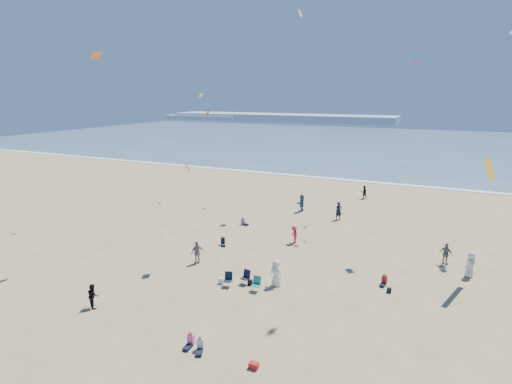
% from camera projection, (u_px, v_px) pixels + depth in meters
% --- Properties ---
extents(ground, '(220.00, 220.00, 0.00)m').
position_uv_depth(ground, '(158.00, 344.00, 20.94)').
color(ground, tan).
rests_on(ground, ground).
extents(ocean, '(220.00, 100.00, 0.06)m').
position_uv_depth(ocean, '(388.00, 144.00, 104.68)').
color(ocean, '#476B84').
rests_on(ocean, ground).
extents(surf_line, '(220.00, 1.20, 0.08)m').
position_uv_depth(surf_line, '(346.00, 180.00, 60.60)').
color(surf_line, white).
rests_on(surf_line, ground).
extents(headland_far, '(110.00, 20.00, 3.20)m').
position_uv_depth(headland_far, '(280.00, 117.00, 194.85)').
color(headland_far, '#7A8EA8').
rests_on(headland_far, ground).
extents(headland_near, '(40.00, 14.00, 2.00)m').
position_uv_depth(headland_near, '(204.00, 117.00, 206.87)').
color(headland_near, '#7A8EA8').
rests_on(headland_near, ground).
extents(standing_flyers, '(36.82, 41.84, 1.95)m').
position_uv_depth(standing_flyers, '(305.00, 252.00, 30.75)').
color(standing_flyers, '#2F5881').
rests_on(standing_flyers, ground).
extents(seated_group, '(15.42, 19.76, 0.84)m').
position_uv_depth(seated_group, '(252.00, 271.00, 28.59)').
color(seated_group, silver).
rests_on(seated_group, ground).
extents(chair_cluster, '(2.69, 1.51, 1.00)m').
position_uv_depth(chair_cluster, '(243.00, 281.00, 26.91)').
color(chair_cluster, black).
rests_on(chair_cluster, ground).
extents(white_tote, '(0.35, 0.20, 0.40)m').
position_uv_depth(white_tote, '(221.00, 281.00, 27.54)').
color(white_tote, silver).
rests_on(white_tote, ground).
extents(black_backpack, '(0.30, 0.22, 0.38)m').
position_uv_depth(black_backpack, '(250.00, 282.00, 27.33)').
color(black_backpack, black).
rests_on(black_backpack, ground).
extents(cooler, '(0.45, 0.30, 0.30)m').
position_uv_depth(cooler, '(254.00, 365.00, 19.03)').
color(cooler, red).
rests_on(cooler, ground).
extents(navy_bag, '(0.28, 0.18, 0.34)m').
position_uv_depth(navy_bag, '(389.00, 290.00, 26.29)').
color(navy_bag, black).
rests_on(navy_bag, ground).
extents(kites_aloft, '(44.71, 38.53, 28.33)m').
position_uv_depth(kites_aloft, '(411.00, 67.00, 25.04)').
color(kites_aloft, purple).
rests_on(kites_aloft, ground).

